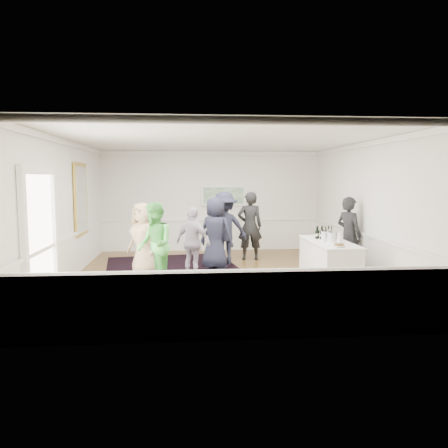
{
  "coord_description": "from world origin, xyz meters",
  "views": [
    {
      "loc": [
        -0.74,
        -10.06,
        2.33
      ],
      "look_at": [
        0.11,
        0.2,
        1.25
      ],
      "focal_mm": 35.0,
      "sensor_mm": 36.0,
      "label": 1
    }
  ],
  "objects": [
    {
      "name": "ceiling",
      "position": [
        0.0,
        0.0,
        3.2
      ],
      "size": [
        7.0,
        8.0,
        0.02
      ],
      "primitive_type": "cube",
      "color": "white",
      "rests_on": "wall_back"
    },
    {
      "name": "doorway",
      "position": [
        -3.45,
        -1.9,
        1.42
      ],
      "size": [
        0.1,
        1.78,
        2.56
      ],
      "color": "white",
      "rests_on": "wall_left"
    },
    {
      "name": "wall_left",
      "position": [
        -3.5,
        0.0,
        1.6
      ],
      "size": [
        0.02,
        8.0,
        3.2
      ],
      "primitive_type": "cube",
      "color": "white",
      "rests_on": "floor"
    },
    {
      "name": "floor",
      "position": [
        0.0,
        0.0,
        0.0
      ],
      "size": [
        8.0,
        8.0,
        0.0
      ],
      "primitive_type": "plane",
      "color": "brown",
      "rests_on": "ground"
    },
    {
      "name": "guest_dark_b",
      "position": [
        1.02,
        2.21,
        0.98
      ],
      "size": [
        0.71,
        0.47,
        1.95
      ],
      "primitive_type": "imported",
      "rotation": [
        0.0,
        0.0,
        3.14
      ],
      "color": "black",
      "rests_on": "floor"
    },
    {
      "name": "guest_lilac",
      "position": [
        -0.62,
        0.11,
        0.83
      ],
      "size": [
        1.01,
        0.93,
        1.66
      ],
      "primitive_type": "imported",
      "rotation": [
        0.0,
        0.0,
        2.46
      ],
      "color": "#BDB3C8",
      "rests_on": "floor"
    },
    {
      "name": "serving_table",
      "position": [
        2.45,
        -0.48,
        0.46
      ],
      "size": [
        0.85,
        2.24,
        0.91
      ],
      "color": "white",
      "rests_on": "floor"
    },
    {
      "name": "nut_bowl",
      "position": [
        2.38,
        -1.34,
        0.94
      ],
      "size": [
        0.23,
        0.23,
        0.08
      ],
      "color": "white",
      "rests_on": "serving_table"
    },
    {
      "name": "wine_bottles",
      "position": [
        2.45,
        -0.03,
        1.06
      ],
      "size": [
        0.43,
        0.31,
        0.31
      ],
      "color": "black",
      "rests_on": "serving_table"
    },
    {
      "name": "wall_back",
      "position": [
        0.0,
        4.0,
        1.6
      ],
      "size": [
        7.0,
        0.02,
        3.2
      ],
      "primitive_type": "cube",
      "color": "white",
      "rests_on": "floor"
    },
    {
      "name": "wall_front",
      "position": [
        0.0,
        -4.0,
        1.6
      ],
      "size": [
        7.0,
        0.02,
        3.2
      ],
      "primitive_type": "cube",
      "color": "white",
      "rests_on": "floor"
    },
    {
      "name": "guest_tan",
      "position": [
        -1.81,
        0.26,
        0.88
      ],
      "size": [
        1.01,
        1.0,
        1.76
      ],
      "primitive_type": "imported",
      "rotation": [
        0.0,
        0.0,
        -0.75
      ],
      "color": "tan",
      "rests_on": "floor"
    },
    {
      "name": "bartender",
      "position": [
        3.2,
        0.3,
        0.94
      ],
      "size": [
        0.74,
        0.82,
        1.89
      ],
      "primitive_type": "imported",
      "rotation": [
        0.0,
        0.0,
        2.12
      ],
      "color": "black",
      "rests_on": "floor"
    },
    {
      "name": "wall_right",
      "position": [
        3.5,
        0.0,
        1.6
      ],
      "size": [
        0.02,
        8.0,
        3.2
      ],
      "primitive_type": "cube",
      "color": "white",
      "rests_on": "floor"
    },
    {
      "name": "wainscoting",
      "position": [
        0.0,
        0.0,
        0.5
      ],
      "size": [
        7.0,
        8.0,
        1.0
      ],
      "primitive_type": null,
      "color": "white",
      "rests_on": "floor"
    },
    {
      "name": "mirror",
      "position": [
        -3.45,
        1.3,
        1.8
      ],
      "size": [
        0.05,
        1.25,
        1.85
      ],
      "color": "gold",
      "rests_on": "wall_left"
    },
    {
      "name": "area_rug",
      "position": [
        -1.11,
        0.88,
        0.01
      ],
      "size": [
        3.95,
        4.83,
        0.02
      ],
      "primitive_type": "cube",
      "rotation": [
        0.0,
        0.0,
        0.15
      ],
      "color": "black",
      "rests_on": "floor"
    },
    {
      "name": "guest_green",
      "position": [
        -1.46,
        -0.73,
        0.92
      ],
      "size": [
        0.93,
        1.06,
        1.84
      ],
      "primitive_type": "imported",
      "rotation": [
        0.0,
        0.0,
        -1.27
      ],
      "color": "green",
      "rests_on": "floor"
    },
    {
      "name": "guest_navy",
      "position": [
        -0.04,
        1.03,
        0.93
      ],
      "size": [
        1.08,
        0.97,
        1.86
      ],
      "primitive_type": "imported",
      "rotation": [
        0.0,
        0.0,
        2.6
      ],
      "color": "#1E2133",
      "rests_on": "floor"
    },
    {
      "name": "guest_dark_a",
      "position": [
        0.23,
        1.56,
        0.99
      ],
      "size": [
        1.39,
        0.96,
        1.98
      ],
      "primitive_type": "imported",
      "rotation": [
        0.0,
        0.0,
        3.33
      ],
      "color": "#1E2133",
      "rests_on": "floor"
    },
    {
      "name": "ice_bucket",
      "position": [
        2.54,
        -0.35,
        1.02
      ],
      "size": [
        0.26,
        0.26,
        0.25
      ],
      "primitive_type": "cylinder",
      "color": "silver",
      "rests_on": "serving_table"
    },
    {
      "name": "juice_pitchers",
      "position": [
        2.45,
        -0.74,
        1.03
      ],
      "size": [
        0.42,
        0.61,
        0.24
      ],
      "color": "#60AE3E",
      "rests_on": "serving_table"
    },
    {
      "name": "landscape_painting",
      "position": [
        0.4,
        3.95,
        1.78
      ],
      "size": [
        1.44,
        0.06,
        0.66
      ],
      "color": "white",
      "rests_on": "wall_back"
    }
  ]
}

